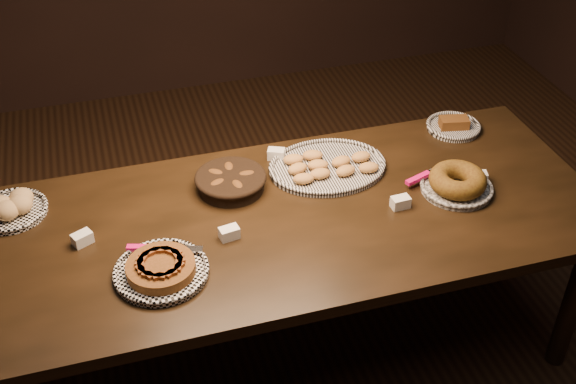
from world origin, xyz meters
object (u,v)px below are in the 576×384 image
object	(u,v)px
madeleine_platter	(327,166)
bundt_cake_plate	(457,183)
buffet_table	(290,230)
apple_tart_plate	(161,269)

from	to	relation	value
madeleine_platter	bundt_cake_plate	world-z (taller)	bundt_cake_plate
buffet_table	apple_tart_plate	distance (m)	0.55
apple_tart_plate	bundt_cake_plate	world-z (taller)	bundt_cake_plate
apple_tart_plate	madeleine_platter	xyz separation A→B (m)	(0.74, 0.43, -0.00)
apple_tart_plate	bundt_cake_plate	size ratio (longest dim) A/B	0.99
buffet_table	madeleine_platter	world-z (taller)	madeleine_platter
bundt_cake_plate	apple_tart_plate	bearing A→B (deg)	-159.20
madeleine_platter	apple_tart_plate	bearing A→B (deg)	-141.36
buffet_table	bundt_cake_plate	world-z (taller)	bundt_cake_plate
apple_tart_plate	buffet_table	bearing A→B (deg)	38.46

